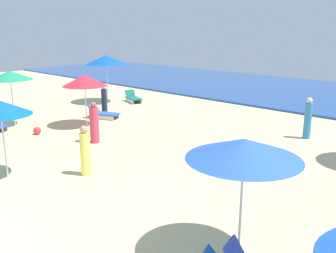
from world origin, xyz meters
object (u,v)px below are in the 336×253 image
object	(u,v)px
lounge_chair_6_0	(133,98)
beachgoer_1	(104,100)
umbrella_6	(106,60)
beachgoer_2	(85,152)
beachgoer_0	(94,124)
umbrella_2	(10,75)
umbrella_3	(244,149)
umbrella_5	(0,108)
umbrella_7	(85,81)
beachgoer_3	(308,119)
beach_ball_0	(37,131)
lounge_chair_7_0	(103,113)

from	to	relation	value
lounge_chair_6_0	beachgoer_1	xyz separation A→B (m)	(1.27, -3.15, 0.48)
umbrella_6	beachgoer_2	bearing A→B (deg)	-41.86
lounge_chair_6_0	beachgoer_0	size ratio (longest dim) A/B	0.90
lounge_chair_6_0	umbrella_2	bearing A→B (deg)	-158.34
beachgoer_1	beachgoer_2	xyz separation A→B (m)	(6.31, -5.67, 0.01)
umbrella_3	umbrella_5	xyz separation A→B (m)	(-7.44, -1.25, -0.10)
umbrella_7	beachgoer_0	xyz separation A→B (m)	(2.42, -1.34, -1.34)
umbrella_2	umbrella_7	world-z (taller)	umbrella_2
beachgoer_0	beachgoer_2	world-z (taller)	beachgoer_0
beachgoer_3	beachgoer_1	bearing A→B (deg)	-163.16
beachgoer_0	beachgoer_3	distance (m)	8.60
umbrella_3	umbrella_5	world-z (taller)	umbrella_3
umbrella_3	beach_ball_0	size ratio (longest dim) A/B	7.60
umbrella_5	lounge_chair_7_0	bearing A→B (deg)	120.65
beach_ball_0	umbrella_5	bearing A→B (deg)	-39.15
beachgoer_0	beachgoer_2	size ratio (longest dim) A/B	1.04
lounge_chair_6_0	umbrella_7	size ratio (longest dim) A/B	0.63
umbrella_6	beachgoer_1	bearing A→B (deg)	-41.67
beachgoer_3	lounge_chair_6_0	bearing A→B (deg)	178.79
lounge_chair_7_0	beachgoer_1	size ratio (longest dim) A/B	1.07
umbrella_5	beachgoer_2	size ratio (longest dim) A/B	1.52
lounge_chair_7_0	umbrella_5	bearing A→B (deg)	-171.25
umbrella_6	lounge_chair_6_0	xyz separation A→B (m)	(1.07, 1.06, -2.28)
lounge_chair_6_0	umbrella_5	bearing A→B (deg)	-130.59
beachgoer_0	beachgoer_1	distance (m)	5.07
umbrella_6	beachgoer_3	bearing A→B (deg)	3.60
lounge_chair_7_0	beachgoer_3	size ratio (longest dim) A/B	0.98
umbrella_2	beachgoer_0	distance (m)	5.12
umbrella_2	lounge_chair_7_0	size ratio (longest dim) A/B	1.54
umbrella_6	beachgoer_3	world-z (taller)	umbrella_6
umbrella_2	beachgoer_2	distance (m)	7.62
umbrella_5	beachgoer_2	world-z (taller)	umbrella_5
beachgoer_3	lounge_chair_7_0	bearing A→B (deg)	-158.12
umbrella_3	umbrella_2	bearing A→B (deg)	172.21
umbrella_6	umbrella_5	bearing A→B (deg)	-53.36
umbrella_3	beachgoer_2	size ratio (longest dim) A/B	1.57
umbrella_2	umbrella_6	distance (m)	6.60
umbrella_3	umbrella_5	bearing A→B (deg)	-170.44
beachgoer_2	beach_ball_0	distance (m)	5.50
umbrella_7	umbrella_3	bearing A→B (deg)	-20.71
umbrella_3	lounge_chair_7_0	distance (m)	12.88
umbrella_7	beachgoer_2	distance (m)	6.29
umbrella_2	beachgoer_3	size ratio (longest dim) A/B	1.50
umbrella_3	umbrella_5	distance (m)	7.55
umbrella_2	umbrella_6	xyz separation A→B (m)	(-1.32, 6.46, 0.20)
lounge_chair_6_0	beachgoer_0	xyz separation A→B (m)	(5.02, -6.57, 0.50)
umbrella_6	beachgoer_0	size ratio (longest dim) A/B	1.72
lounge_chair_6_0	beachgoer_3	distance (m)	10.93
umbrella_3	beachgoer_1	bearing A→B (deg)	153.10
beachgoer_0	umbrella_2	bearing A→B (deg)	-34.36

